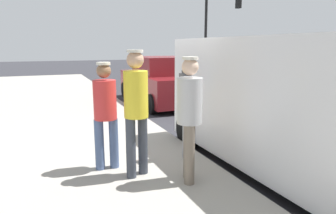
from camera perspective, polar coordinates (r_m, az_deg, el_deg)
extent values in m
plane|color=#2D2D33|center=(6.67, 10.27, -6.41)|extent=(80.00, 80.00, 0.00)
cube|color=#9E998E|center=(5.65, -21.58, -9.51)|extent=(5.00, 32.00, 0.15)
cylinder|color=gray|center=(5.08, 3.13, -3.34)|extent=(0.07, 0.07, 1.15)
cube|color=#4C4C51|center=(4.95, 3.22, 4.70)|extent=(0.14, 0.18, 0.28)
sphere|color=#47474C|center=(4.93, 3.24, 6.66)|extent=(0.12, 0.12, 0.12)
cylinder|color=#383D47|center=(4.39, -6.95, -7.69)|extent=(0.14, 0.14, 0.87)
cylinder|color=#383D47|center=(4.52, -4.73, -7.08)|extent=(0.14, 0.14, 0.87)
cylinder|color=yellow|center=(4.27, -6.03, 2.37)|extent=(0.34, 0.34, 0.65)
sphere|color=tan|center=(4.22, -6.16, 8.76)|extent=(0.24, 0.24, 0.24)
cylinder|color=silver|center=(4.22, -6.20, 10.36)|extent=(0.22, 0.22, 0.04)
cylinder|color=#4C608C|center=(4.77, -12.72, -6.89)|extent=(0.14, 0.14, 0.78)
cylinder|color=#4C608C|center=(4.80, -10.10, -6.67)|extent=(0.14, 0.14, 0.78)
cylinder|color=red|center=(4.62, -11.73, 1.32)|extent=(0.34, 0.34, 0.59)
sphere|color=#8C6647|center=(4.57, -11.95, 6.64)|extent=(0.21, 0.21, 0.21)
cylinder|color=silver|center=(4.56, -12.00, 7.96)|extent=(0.20, 0.20, 0.04)
cylinder|color=#726656|center=(4.18, 4.06, -8.94)|extent=(0.14, 0.14, 0.83)
cylinder|color=#726656|center=(4.38, 3.81, -7.95)|extent=(0.14, 0.14, 0.83)
cylinder|color=#B7B7B7|center=(4.09, 4.07, 1.16)|extent=(0.34, 0.34, 0.62)
sphere|color=beige|center=(4.04, 4.16, 7.49)|extent=(0.22, 0.22, 0.22)
cylinder|color=silver|center=(4.03, 4.18, 9.08)|extent=(0.21, 0.21, 0.04)
cube|color=white|center=(4.99, 24.81, 0.56)|extent=(2.07, 5.23, 1.96)
cube|color=black|center=(6.80, 9.55, 7.39)|extent=(1.84, 0.10, 0.88)
cylinder|color=black|center=(6.20, 3.77, -4.33)|extent=(0.23, 0.68, 0.68)
cylinder|color=black|center=(7.24, 17.30, -2.53)|extent=(0.23, 0.68, 0.68)
cube|color=maroon|center=(10.93, -1.48, 3.95)|extent=(1.86, 4.42, 0.89)
cube|color=maroon|center=(10.66, -1.08, 7.78)|extent=(1.62, 2.00, 0.60)
cylinder|color=black|center=(12.29, -7.96, 3.22)|extent=(0.23, 0.60, 0.60)
cylinder|color=black|center=(12.81, -0.46, 3.65)|extent=(0.23, 0.60, 0.60)
cylinder|color=black|center=(9.16, -2.88, 0.56)|extent=(0.23, 0.60, 0.60)
cylinder|color=black|center=(9.85, 6.61, 1.25)|extent=(0.23, 0.60, 0.60)
cylinder|color=black|center=(18.45, 7.06, 13.07)|extent=(0.16, 0.16, 5.20)
cube|color=black|center=(19.79, 13.07, 18.71)|extent=(0.24, 0.32, 0.80)
sphere|color=yellow|center=(19.93, 12.77, 18.67)|extent=(0.17, 0.17, 0.17)
sphere|color=green|center=(19.90, 12.74, 17.96)|extent=(0.17, 0.17, 0.17)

